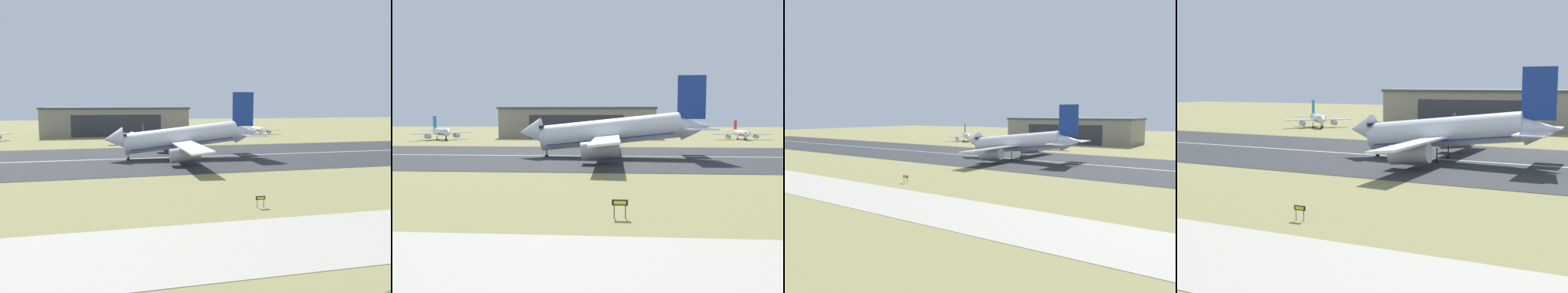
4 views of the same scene
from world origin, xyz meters
TOP-DOWN VIEW (x-y plane):
  - ground_plane at (0.00, 50.81)m, footprint 642.51×642.51m
  - runway_strip at (0.00, 101.63)m, footprint 402.51×54.94m
  - runway_centreline at (0.00, 101.63)m, footprint 362.26×0.70m
  - hangar_building at (-12.36, 191.29)m, footprint 70.14×30.58m
  - airplane_landing at (3.72, 99.99)m, footprint 45.06×57.03m
  - airplane_parked_west at (-5.91, 141.14)m, footprint 22.69×24.76m
  - airplane_parked_east at (-66.20, 161.97)m, footprint 19.98×20.09m
  - runway_sign at (4.90, 46.09)m, footprint 1.49×0.13m

SIDE VIEW (x-z plane):
  - ground_plane at x=0.00m, z-range 0.00..0.00m
  - runway_strip at x=0.00m, z-range 0.00..0.06m
  - runway_centreline at x=0.00m, z-range 0.06..0.07m
  - runway_sign at x=4.90m, z-range 0.44..2.18m
  - airplane_parked_west at x=-5.91m, z-range -1.21..6.81m
  - airplane_parked_east at x=-66.20m, z-range -1.66..8.11m
  - airplane_landing at x=3.72m, z-range -3.69..15.14m
  - hangar_building at x=-12.36m, z-range 0.02..13.72m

